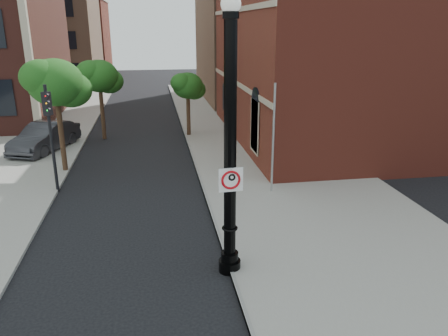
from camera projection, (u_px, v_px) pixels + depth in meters
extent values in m
plane|color=black|center=(157.00, 268.00, 12.59)|extent=(120.00, 120.00, 0.00)
cube|color=gray|center=(269.00, 158.00, 22.88)|extent=(8.00, 60.00, 0.12)
cube|color=gray|center=(11.00, 133.00, 28.06)|extent=(10.00, 50.00, 0.12)
cube|color=gray|center=(194.00, 161.00, 22.26)|extent=(0.10, 60.00, 0.14)
cube|color=maroon|center=(416.00, 37.00, 26.32)|extent=(22.00, 16.00, 12.00)
cube|color=black|center=(255.00, 127.00, 21.17)|extent=(0.08, 1.40, 2.40)
cube|color=#B8AA8F|center=(236.00, 83.00, 25.40)|extent=(0.06, 16.00, 0.25)
cube|color=#B8AA8F|center=(237.00, 10.00, 24.15)|extent=(0.06, 16.00, 0.25)
cube|color=#B8AA8F|center=(24.00, 19.00, 25.27)|extent=(0.40, 0.40, 14.00)
cube|color=#8F674E|center=(42.00, 31.00, 50.12)|extent=(12.00, 12.00, 12.00)
cube|color=maroon|center=(65.00, 37.00, 63.56)|extent=(12.00, 12.00, 10.00)
cube|color=#8F674E|center=(319.00, 22.00, 41.01)|extent=(22.00, 14.00, 14.00)
cylinder|color=black|center=(230.00, 265.00, 12.43)|extent=(0.63, 0.63, 0.34)
cylinder|color=black|center=(230.00, 257.00, 12.35)|extent=(0.49, 0.49, 0.28)
cylinder|color=black|center=(230.00, 150.00, 11.37)|extent=(0.34, 0.34, 6.49)
torus|color=black|center=(230.00, 228.00, 12.07)|extent=(0.45, 0.45, 0.07)
cylinder|color=black|center=(231.00, 15.00, 10.33)|extent=(0.40, 0.40, 0.17)
sphere|color=silver|center=(231.00, 4.00, 10.26)|extent=(0.49, 0.49, 0.49)
cube|color=white|center=(231.00, 180.00, 11.43)|extent=(0.66, 0.06, 0.66)
cube|color=black|center=(231.00, 169.00, 11.33)|extent=(0.66, 0.04, 0.05)
cube|color=black|center=(231.00, 191.00, 11.52)|extent=(0.66, 0.04, 0.05)
cube|color=black|center=(220.00, 181.00, 11.37)|extent=(0.05, 0.01, 0.66)
cube|color=black|center=(242.00, 179.00, 11.49)|extent=(0.05, 0.01, 0.66)
torus|color=#B3070E|center=(231.00, 180.00, 11.43)|extent=(0.53, 0.10, 0.53)
cube|color=#B3070E|center=(231.00, 180.00, 11.43)|extent=(0.37, 0.03, 0.37)
cube|color=black|center=(229.00, 180.00, 11.42)|extent=(0.06, 0.01, 0.31)
torus|color=black|center=(232.00, 177.00, 11.41)|extent=(0.21, 0.07, 0.20)
cylinder|color=black|center=(231.00, 169.00, 11.34)|extent=(0.03, 0.02, 0.03)
imported|color=#2B2B2F|center=(45.00, 137.00, 24.07)|extent=(3.28, 5.13, 1.60)
cylinder|color=black|center=(52.00, 140.00, 17.69)|extent=(0.13, 0.13, 4.48)
cube|color=black|center=(47.00, 104.00, 17.22)|extent=(0.36, 0.35, 0.93)
sphere|color=#E50505|center=(47.00, 96.00, 17.00)|extent=(0.17, 0.17, 0.17)
sphere|color=#FF8C00|center=(47.00, 103.00, 17.09)|extent=(0.17, 0.17, 0.17)
sphere|color=#00E519|center=(48.00, 110.00, 17.17)|extent=(0.17, 0.17, 0.17)
cylinder|color=black|center=(227.00, 137.00, 17.36)|extent=(0.14, 0.14, 4.86)
cube|color=black|center=(227.00, 97.00, 16.86)|extent=(0.35, 0.33, 1.01)
sphere|color=#E50505|center=(227.00, 88.00, 16.59)|extent=(0.18, 0.18, 0.18)
sphere|color=#FF8C00|center=(227.00, 96.00, 16.69)|extent=(0.18, 0.18, 0.18)
sphere|color=#00E519|center=(227.00, 104.00, 16.78)|extent=(0.18, 0.18, 0.18)
cylinder|color=#999999|center=(273.00, 141.00, 17.47)|extent=(0.09, 0.09, 4.57)
cylinder|color=#382516|center=(61.00, 132.00, 20.25)|extent=(0.24, 0.24, 3.96)
ellipsoid|color=#1D4A13|center=(55.00, 82.00, 19.55)|extent=(2.49, 2.49, 2.11)
ellipsoid|color=#1D4A13|center=(71.00, 90.00, 20.18)|extent=(1.92, 1.92, 1.63)
ellipsoid|color=#1D4A13|center=(41.00, 77.00, 19.06)|extent=(1.81, 1.81, 1.54)
cylinder|color=#382516|center=(102.00, 110.00, 26.44)|extent=(0.24, 0.24, 3.57)
ellipsoid|color=#1D4A13|center=(99.00, 76.00, 25.81)|extent=(2.24, 2.24, 1.91)
ellipsoid|color=#1D4A13|center=(109.00, 81.00, 26.38)|extent=(1.73, 1.73, 1.47)
ellipsoid|color=#1D4A13|center=(90.00, 72.00, 25.37)|extent=(1.63, 1.63, 1.39)
cylinder|color=#382516|center=(188.00, 113.00, 27.13)|extent=(0.24, 0.24, 2.96)
ellipsoid|color=#1D4A13|center=(188.00, 86.00, 26.60)|extent=(1.86, 1.86, 1.58)
ellipsoid|color=#1D4A13|center=(194.00, 90.00, 27.08)|extent=(1.44, 1.44, 1.22)
ellipsoid|color=#1D4A13|center=(182.00, 83.00, 26.24)|extent=(1.35, 1.35, 1.15)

